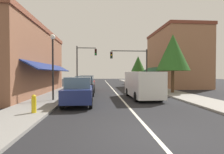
# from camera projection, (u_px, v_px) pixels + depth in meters

# --- Properties ---
(ground_plane) EXTENTS (80.00, 80.00, 0.00)m
(ground_plane) POSITION_uv_depth(u_px,v_px,m) (112.00, 88.00, 23.48)
(ground_plane) COLOR black
(sidewalk_left) EXTENTS (2.60, 56.00, 0.12)m
(sidewalk_left) POSITION_uv_depth(u_px,v_px,m) (70.00, 88.00, 23.06)
(sidewalk_left) COLOR gray
(sidewalk_left) RESTS_ON ground
(sidewalk_right) EXTENTS (2.60, 56.00, 0.12)m
(sidewalk_right) POSITION_uv_depth(u_px,v_px,m) (152.00, 88.00, 23.90)
(sidewalk_right) COLOR gray
(sidewalk_right) RESTS_ON ground
(lane_center_stripe) EXTENTS (0.14, 52.00, 0.01)m
(lane_center_stripe) POSITION_uv_depth(u_px,v_px,m) (112.00, 88.00, 23.48)
(lane_center_stripe) COLOR silver
(lane_center_stripe) RESTS_ON ground
(storefront_left_block) EXTENTS (6.44, 14.20, 6.36)m
(storefront_left_block) POSITION_uv_depth(u_px,v_px,m) (19.00, 61.00, 16.71)
(storefront_left_block) COLOR #8E5B42
(storefront_left_block) RESTS_ON ground
(storefront_right_block) EXTENTS (7.00, 10.20, 8.36)m
(storefront_right_block) POSITION_uv_depth(u_px,v_px,m) (175.00, 59.00, 26.12)
(storefront_right_block) COLOR #9E6B4C
(storefront_right_block) RESTS_ON ground
(parked_car_nearest_left) EXTENTS (1.87, 4.14, 1.77)m
(parked_car_nearest_left) POSITION_uv_depth(u_px,v_px,m) (79.00, 91.00, 11.19)
(parked_car_nearest_left) COLOR navy
(parked_car_nearest_left) RESTS_ON ground
(parked_car_second_left) EXTENTS (1.79, 4.10, 1.77)m
(parked_car_second_left) POSITION_uv_depth(u_px,v_px,m) (85.00, 85.00, 16.28)
(parked_car_second_left) COLOR black
(parked_car_second_left) RESTS_ON ground
(parked_car_third_left) EXTENTS (1.80, 4.11, 1.77)m
(parked_car_third_left) POSITION_uv_depth(u_px,v_px,m) (87.00, 83.00, 20.56)
(parked_car_third_left) COLOR maroon
(parked_car_third_left) RESTS_ON ground
(van_in_lane) EXTENTS (2.11, 5.23, 2.12)m
(van_in_lane) POSITION_uv_depth(u_px,v_px,m) (142.00, 84.00, 13.97)
(van_in_lane) COLOR silver
(van_in_lane) RESTS_ON ground
(traffic_signal_mast_arm) EXTENTS (5.11, 0.50, 5.29)m
(traffic_signal_mast_arm) POSITION_uv_depth(u_px,v_px,m) (134.00, 61.00, 23.81)
(traffic_signal_mast_arm) COLOR #333333
(traffic_signal_mast_arm) RESTS_ON ground
(traffic_signal_left_corner) EXTENTS (2.86, 0.50, 5.83)m
(traffic_signal_left_corner) POSITION_uv_depth(u_px,v_px,m) (83.00, 60.00, 24.63)
(traffic_signal_left_corner) COLOR #333333
(traffic_signal_left_corner) RESTS_ON ground
(street_lamp_left_near) EXTENTS (0.36, 0.36, 4.76)m
(street_lamp_left_near) POSITION_uv_depth(u_px,v_px,m) (53.00, 56.00, 12.37)
(street_lamp_left_near) COLOR black
(street_lamp_left_near) RESTS_ON ground
(tree_right_near) EXTENTS (3.26, 3.26, 5.85)m
(tree_right_near) POSITION_uv_depth(u_px,v_px,m) (173.00, 53.00, 17.25)
(tree_right_near) COLOR #4C331E
(tree_right_near) RESTS_ON ground
(tree_right_far) EXTENTS (2.65, 2.65, 5.27)m
(tree_right_far) POSITION_uv_depth(u_px,v_px,m) (138.00, 64.00, 33.16)
(tree_right_far) COLOR #4C331E
(tree_right_far) RESTS_ON ground
(fire_hydrant) EXTENTS (0.22, 0.22, 0.87)m
(fire_hydrant) POSITION_uv_depth(u_px,v_px,m) (34.00, 104.00, 8.40)
(fire_hydrant) COLOR gold
(fire_hydrant) RESTS_ON ground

